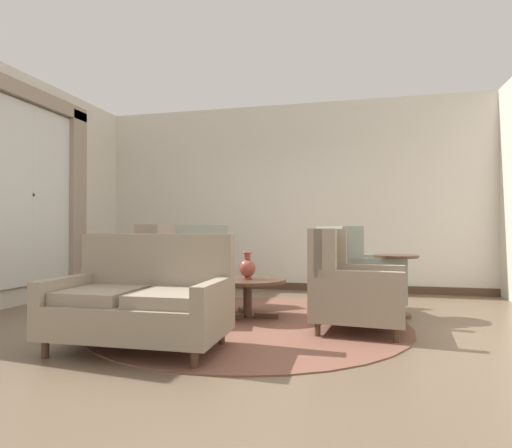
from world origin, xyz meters
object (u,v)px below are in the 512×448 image
Objects in this scene: armchair_foreground_right at (353,276)px; armchair_near_sideboard at (194,270)px; porcelain_vase at (247,267)px; armchair_near_window at (350,288)px; settee at (142,302)px; armchair_back_corner at (140,278)px; coffee_table at (248,286)px; side_table at (396,280)px.

armchair_foreground_right is 1.03× the size of armchair_near_sideboard.
porcelain_vase is 0.30× the size of armchair_near_window.
armchair_foreground_right is at bearing 29.70° from porcelain_vase.
settee is 1.43× the size of armchair_near_window.
armchair_near_window is 0.96× the size of armchair_back_corner.
armchair_near_window reaches higher than porcelain_vase.
armchair_foreground_right is at bearing 27.80° from coffee_table.
armchair_near_window is 1.42× the size of side_table.
armchair_foreground_right is (0.02, 0.97, 0.02)m from armchair_near_window.
armchair_foreground_right reaches higher than side_table.
side_table is (0.51, 0.83, 0.00)m from armchair_near_window.
settee is (-0.57, -1.37, -0.18)m from porcelain_vase.
armchair_near_sideboard is at bearing 67.22° from armchair_near_window.
porcelain_vase is 1.19m from armchair_near_window.
armchair_near_sideboard reaches higher than side_table.
coffee_table is 0.82× the size of armchair_near_sideboard.
side_table is at bearing 16.10° from coffee_table.
armchair_back_corner is 0.96× the size of armchair_foreground_right.
side_table is at bearing -130.82° from armchair_foreground_right.
coffee_table is 2.84× the size of porcelain_vase.
armchair_near_sideboard is (-0.96, 0.81, 0.09)m from coffee_table.
armchair_foreground_right reaches higher than settee.
armchair_near_sideboard is at bearing 154.04° from armchair_back_corner.
porcelain_vase is 0.28× the size of armchair_foreground_right.
coffee_table is 1.73m from side_table.
armchair_near_window reaches higher than coffee_table.
armchair_back_corner is (-0.68, 1.22, 0.04)m from settee.
armchair_back_corner is (-2.39, 0.16, 0.01)m from armchair_near_window.
coffee_table is 1.26m from armchair_near_sideboard.
side_table is (2.90, 0.67, -0.01)m from armchair_back_corner.
settee is 2.66m from armchair_foreground_right.
side_table is at bearing 134.24° from armchair_near_sideboard.
porcelain_vase is at bearing 86.21° from armchair_back_corner.
armchair_near_window is at bearing -17.12° from coffee_table.
armchair_back_corner reaches higher than side_table.
porcelain_vase is at bearing 100.19° from armchair_near_sideboard.
settee reaches higher than porcelain_vase.
side_table reaches higher than coffee_table.
side_table is at bearing -25.44° from armchair_near_window.
side_table is (2.22, 1.89, 0.03)m from settee.
armchair_foreground_right is at bearing 164.40° from side_table.
coffee_table is at bearing 88.29° from armchair_back_corner.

